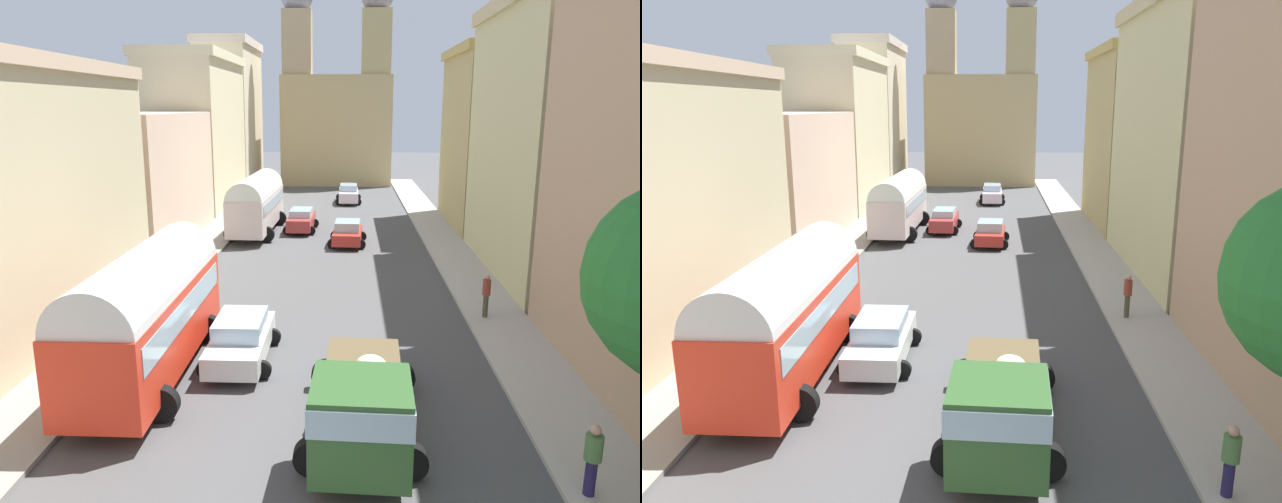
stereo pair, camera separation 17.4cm
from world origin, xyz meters
TOP-DOWN VIEW (x-y plane):
  - ground_plane at (0.00, 27.00)m, footprint 154.00×154.00m
  - sidewalk_left at (-7.25, 27.00)m, footprint 2.50×70.00m
  - sidewalk_right at (7.25, 27.00)m, footprint 2.50×70.00m
  - building_left_1 at (-10.56, 15.19)m, footprint 4.53×14.49m
  - building_left_2 at (-10.79, 30.02)m, footprint 4.58×13.64m
  - building_left_3 at (-11.40, 44.08)m, footprint 6.37×13.60m
  - building_left_4 at (-10.96, 57.16)m, footprint 5.40×11.82m
  - building_right_2 at (10.93, 23.96)m, footprint 5.36×13.22m
  - building_right_3 at (11.17, 36.27)m, footprint 5.86×10.88m
  - distant_church at (0.00, 59.14)m, footprint 11.50×6.84m
  - parked_bus_0 at (-4.79, 11.17)m, footprint 3.32×8.86m
  - parked_bus_1 at (-4.72, 32.74)m, footprint 3.36×8.94m
  - cargo_truck_0 at (1.67, 7.30)m, footprint 3.24×7.30m
  - car_0 at (1.30, 29.53)m, footprint 2.38×3.74m
  - car_1 at (1.36, 45.72)m, footprint 2.24×4.38m
  - car_2 at (-2.18, 12.40)m, footprint 2.35×4.37m
  - car_3 at (-1.82, 33.51)m, footprint 2.26×4.17m
  - pedestrian_1 at (6.76, 16.67)m, footprint 0.42×0.42m
  - pedestrian_2 at (6.52, 5.58)m, footprint 0.51×0.51m

SIDE VIEW (x-z plane):
  - ground_plane at x=0.00m, z-range 0.00..0.00m
  - sidewalk_left at x=-7.25m, z-range 0.00..0.14m
  - sidewalk_right at x=7.25m, z-range 0.00..0.14m
  - car_0 at x=1.30m, z-range 0.00..1.49m
  - car_3 at x=-1.82m, z-range 0.01..1.53m
  - car_2 at x=-2.18m, z-range 0.00..1.55m
  - car_1 at x=1.36m, z-range 0.00..1.62m
  - pedestrian_2 at x=6.52m, z-range 0.13..1.91m
  - pedestrian_1 at x=6.76m, z-range 0.15..2.02m
  - cargo_truck_0 at x=1.67m, z-range 0.05..2.49m
  - parked_bus_1 at x=-4.72m, z-range 0.20..4.06m
  - parked_bus_0 at x=-4.79m, z-range 0.21..4.30m
  - building_left_2 at x=-10.79m, z-range 0.00..7.84m
  - building_left_1 at x=-10.56m, z-range 0.02..9.97m
  - building_right_3 at x=11.17m, z-range 0.03..12.12m
  - building_left_3 at x=-11.40m, z-range 0.03..12.43m
  - building_right_2 at x=10.93m, z-range 0.03..13.33m
  - distant_church at x=0.00m, z-range -3.13..17.41m
  - building_left_4 at x=-10.96m, z-range 0.04..14.75m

